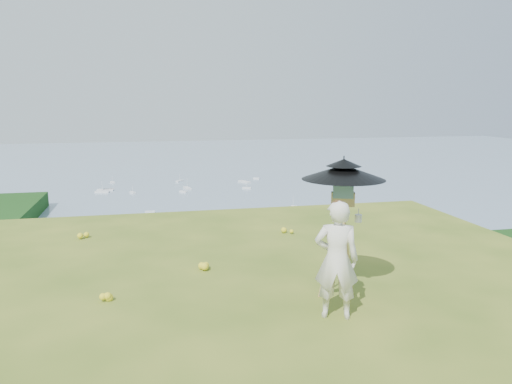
{
  "coord_description": "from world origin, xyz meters",
  "views": [
    {
      "loc": [
        -0.46,
        -5.83,
        2.85
      ],
      "look_at": [
        1.51,
        3.06,
        1.18
      ],
      "focal_mm": 35.0,
      "sensor_mm": 36.0,
      "label": 1
    }
  ],
  "objects": [
    {
      "name": "moored_boats",
      "position": [
        -12.5,
        161.0,
        -33.65
      ],
      "size": [
        140.0,
        140.0,
        0.7
      ],
      "primitive_type": null,
      "color": "silver",
      "rests_on": "bay_water"
    },
    {
      "name": "slope_trees",
      "position": [
        0.0,
        35.0,
        -15.0
      ],
      "size": [
        110.0,
        50.0,
        6.0
      ],
      "primitive_type": null,
      "color": "#164B18",
      "rests_on": "forest_slope"
    },
    {
      "name": "sun_umbrella",
      "position": [
        2.22,
        0.63,
        1.76
      ],
      "size": [
        1.55,
        1.55,
        0.67
      ],
      "primitive_type": null,
      "rotation": [
        0.0,
        0.0,
        -0.42
      ],
      "color": "black",
      "rests_on": "field_easel"
    },
    {
      "name": "wildflowers",
      "position": [
        0.0,
        0.25,
        0.06
      ],
      "size": [
        10.0,
        10.5,
        0.12
      ],
      "primitive_type": null,
      "color": "yellow",
      "rests_on": "ground"
    },
    {
      "name": "harbor_town",
      "position": [
        0.0,
        75.0,
        -29.5
      ],
      "size": [
        110.0,
        22.0,
        5.0
      ],
      "primitive_type": null,
      "color": "silver",
      "rests_on": "shoreline_tier"
    },
    {
      "name": "shoreline_tier",
      "position": [
        0.0,
        75.0,
        -36.0
      ],
      "size": [
        170.0,
        28.0,
        8.0
      ],
      "primitive_type": "cube",
      "color": "#72675B",
      "rests_on": "bay_water"
    },
    {
      "name": "painter",
      "position": [
        1.92,
        0.06,
        0.8
      ],
      "size": [
        0.68,
        0.55,
        1.59
      ],
      "primitive_type": "imported",
      "rotation": [
        0.0,
        0.0,
        2.8
      ],
      "color": "silver",
      "rests_on": "ground"
    },
    {
      "name": "ground",
      "position": [
        0.0,
        0.0,
        0.0
      ],
      "size": [
        14.0,
        14.0,
        0.0
      ],
      "primitive_type": "plane",
      "color": "#46641C",
      "rests_on": "ground"
    },
    {
      "name": "field_easel",
      "position": [
        2.21,
        0.6,
        0.86
      ],
      "size": [
        0.85,
        0.85,
        1.73
      ],
      "primitive_type": null,
      "rotation": [
        0.0,
        0.0,
        -0.37
      ],
      "color": "#B08B4A",
      "rests_on": "ground"
    },
    {
      "name": "painter_cap",
      "position": [
        1.92,
        0.06,
        1.55
      ],
      "size": [
        0.24,
        0.27,
        0.1
      ],
      "primitive_type": null,
      "rotation": [
        0.0,
        0.0,
        -0.28
      ],
      "color": "#DB787A",
      "rests_on": "painter"
    },
    {
      "name": "bay_water",
      "position": [
        0.0,
        240.0,
        -34.0
      ],
      "size": [
        700.0,
        700.0,
        0.0
      ],
      "primitive_type": "plane",
      "color": "#778DAB",
      "rests_on": "ground"
    }
  ]
}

